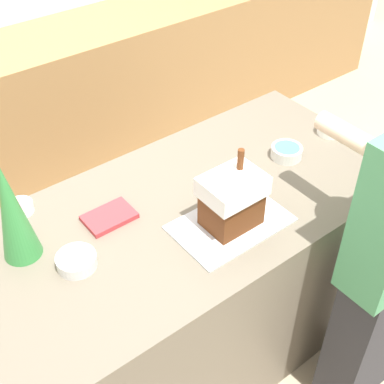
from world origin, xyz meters
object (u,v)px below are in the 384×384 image
baking_tray (230,223)px  cookbook (109,217)px  decorative_tree (12,211)px  candy_bowl_far_left (287,152)px  candy_bowl_far_right (20,207)px  candy_bowl_center_rear (330,128)px  gingerbread_house (232,200)px  candy_bowl_front_corner (76,261)px

baking_tray → cookbook: bearing=138.6°
decorative_tree → cookbook: 0.38m
candy_bowl_far_left → candy_bowl_far_right: bearing=160.6°
candy_bowl_far_right → cookbook: size_ratio=0.53×
decorative_tree → candy_bowl_far_right: size_ratio=3.99×
candy_bowl_far_left → cookbook: 0.82m
baking_tray → cookbook: size_ratio=2.29×
candy_bowl_center_rear → baking_tray: bearing=-166.6°
gingerbread_house → baking_tray: bearing=-154.1°
cookbook → candy_bowl_center_rear: bearing=-6.3°
decorative_tree → cookbook: bearing=-5.9°
candy_bowl_front_corner → candy_bowl_far_right: (-0.04, 0.38, -0.00)m
baking_tray → candy_bowl_far_left: candy_bowl_far_left is taller
baking_tray → candy_bowl_far_left: 0.50m
gingerbread_house → candy_bowl_center_rear: gingerbread_house is taller
baking_tray → candy_bowl_far_right: 0.80m
candy_bowl_front_corner → candy_bowl_center_rear: size_ratio=1.23×
candy_bowl_front_corner → cookbook: bearing=32.8°
candy_bowl_far_right → decorative_tree: bearing=-111.8°
gingerbread_house → decorative_tree: 0.76m
candy_bowl_center_rear → candy_bowl_far_left: candy_bowl_center_rear is taller
candy_bowl_far_right → candy_bowl_far_left: bearing=-19.4°
candy_bowl_center_rear → candy_bowl_far_left: size_ratio=0.85×
decorative_tree → candy_bowl_far_right: decorative_tree is taller
candy_bowl_far_right → cookbook: bearing=-44.6°
candy_bowl_center_rear → cookbook: candy_bowl_center_rear is taller
candy_bowl_front_corner → candy_bowl_far_left: size_ratio=1.04×
candy_bowl_far_left → candy_bowl_center_rear: bearing=1.5°
decorative_tree → candy_bowl_far_left: 1.16m
cookbook → candy_bowl_far_right: bearing=135.4°
candy_bowl_center_rear → gingerbread_house: bearing=-166.6°
candy_bowl_center_rear → candy_bowl_far_right: bearing=164.8°
candy_bowl_front_corner → candy_bowl_far_right: candy_bowl_front_corner is taller
gingerbread_house → candy_bowl_far_left: (0.47, 0.17, -0.09)m
cookbook → decorative_tree: bearing=174.1°
baking_tray → candy_bowl_front_corner: (-0.55, 0.17, 0.02)m
baking_tray → gingerbread_house: bearing=25.9°
gingerbread_house → candy_bowl_front_corner: 0.58m
decorative_tree → candy_bowl_front_corner: (0.12, -0.17, -0.17)m
gingerbread_house → decorative_tree: size_ratio=0.74×
baking_tray → candy_bowl_center_rear: candy_bowl_center_rear is taller
gingerbread_house → candy_bowl_front_corner: gingerbread_house is taller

